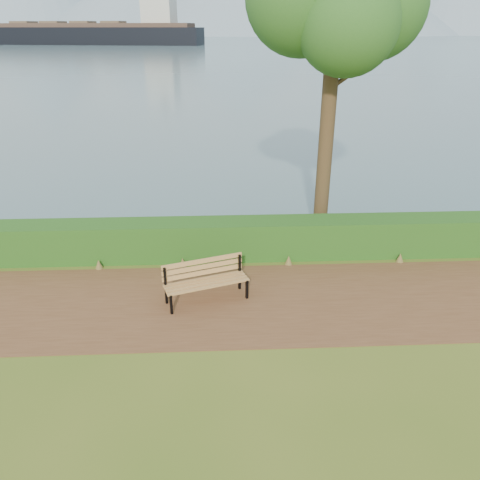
{
  "coord_description": "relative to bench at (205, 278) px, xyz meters",
  "views": [
    {
      "loc": [
        -0.16,
        -8.54,
        5.55
      ],
      "look_at": [
        0.31,
        1.2,
        1.1
      ],
      "focal_mm": 35.0,
      "sensor_mm": 36.0,
      "label": 1
    }
  ],
  "objects": [
    {
      "name": "ground",
      "position": [
        0.49,
        -0.48,
        -0.53
      ],
      "size": [
        140.0,
        140.0,
        0.0
      ],
      "primitive_type": "plane",
      "color": "#47611B",
      "rests_on": "ground"
    },
    {
      "name": "path",
      "position": [
        0.49,
        -0.18,
        -0.53
      ],
      "size": [
        40.0,
        3.4,
        0.01
      ],
      "primitive_type": "cube",
      "color": "brown",
      "rests_on": "ground"
    },
    {
      "name": "hedge",
      "position": [
        0.49,
        2.12,
        -0.03
      ],
      "size": [
        32.0,
        0.85,
        1.0
      ],
      "primitive_type": "cube",
      "color": "#1F4814",
      "rests_on": "ground"
    },
    {
      "name": "water",
      "position": [
        0.49,
        259.52,
        -0.53
      ],
      "size": [
        700.0,
        510.0,
        0.0
      ],
      "primitive_type": "cube",
      "color": "#476472",
      "rests_on": "ground"
    },
    {
      "name": "bench",
      "position": [
        0.0,
        0.0,
        0.0
      ],
      "size": [
        1.91,
        1.1,
        0.92
      ],
      "rotation": [
        0.0,
        0.0,
        0.33
      ],
      "color": "black",
      "rests_on": "ground"
    },
    {
      "name": "cargo_ship",
      "position": [
        -39.56,
        168.46,
        2.94
      ],
      "size": [
        77.64,
        27.09,
        23.31
      ],
      "rotation": [
        0.0,
        0.0,
        -0.2
      ],
      "color": "black",
      "rests_on": "ground"
    }
  ]
}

